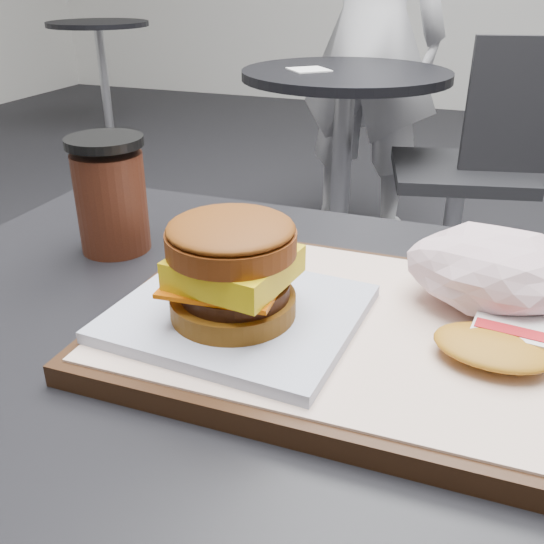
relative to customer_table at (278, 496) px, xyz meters
The scene contains 11 objects.
customer_table is the anchor object (origin of this frame).
serving_tray 0.20m from the customer_table, 16.22° to the left, with size 0.38×0.28×0.02m.
breakfast_sandwich 0.25m from the customer_table, 142.62° to the right, with size 0.20×0.18×0.09m.
hash_brown 0.28m from the customer_table, ahead, with size 0.12×0.10×0.02m.
crumpled_wrapper 0.30m from the customer_table, 25.95° to the left, with size 0.15×0.11×0.06m, color silver, non-canonical shape.
coffee_cup 0.35m from the customer_table, 154.84° to the left, with size 0.08×0.08×0.12m.
neighbor_table 1.69m from the customer_table, 101.98° to the left, with size 0.70×0.70×0.75m.
napkin 1.68m from the customer_table, 106.21° to the left, with size 0.12×0.12×0.00m, color white.
neighbor_chair 1.60m from the customer_table, 85.52° to the left, with size 0.64×0.50×0.88m.
patron 2.20m from the customer_table, 100.01° to the left, with size 0.60×0.40×1.65m, color silver.
bg_table_mid 4.00m from the customer_table, 126.87° to the left, with size 0.66×0.66×0.75m.
Camera 1 is at (0.14, -0.41, 1.05)m, focal length 40.00 mm.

